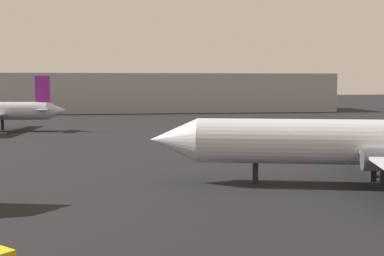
# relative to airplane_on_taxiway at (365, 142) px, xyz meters

# --- Properties ---
(airplane_on_taxiway) EXTENTS (34.18, 23.78, 11.47)m
(airplane_on_taxiway) POSITION_rel_airplane_on_taxiway_xyz_m (0.00, 0.00, 0.00)
(airplane_on_taxiway) COLOR silver
(airplane_on_taxiway) RESTS_ON ground_plane
(terminal_building) EXTENTS (93.12, 22.45, 10.37)m
(terminal_building) POSITION_rel_airplane_on_taxiway_xyz_m (-5.12, 110.40, 1.69)
(terminal_building) COLOR #999EA3
(terminal_building) RESTS_ON ground_plane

